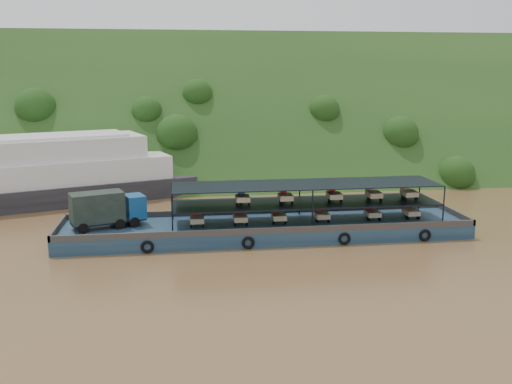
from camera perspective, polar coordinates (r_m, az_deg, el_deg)
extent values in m
plane|color=brown|center=(50.55, 2.73, -4.19)|extent=(160.00, 160.00, 0.00)
cube|color=#193613|center=(85.35, -1.76, 2.50)|extent=(140.00, 39.60, 39.60)
cube|color=#122942|center=(49.65, 1.00, -3.75)|extent=(35.00, 7.00, 1.20)
cube|color=#592D19|center=(52.68, 0.42, -1.87)|extent=(35.00, 0.20, 0.50)
cube|color=#592D19|center=(46.19, 1.66, -3.87)|extent=(35.00, 0.20, 0.50)
cube|color=#592D19|center=(54.83, 19.28, -2.00)|extent=(0.20, 7.00, 0.50)
cube|color=#592D19|center=(49.84, -19.21, -3.36)|extent=(0.20, 7.00, 0.50)
torus|color=black|center=(45.75, -10.81, -5.42)|extent=(1.06, 0.26, 1.06)
torus|color=black|center=(46.02, -0.78, -5.10)|extent=(1.06, 0.26, 1.06)
torus|color=black|center=(47.64, 8.84, -4.64)|extent=(1.06, 0.26, 1.06)
torus|color=black|center=(50.08, 16.55, -4.18)|extent=(1.06, 0.26, 1.06)
cylinder|color=black|center=(48.19, -16.92, -3.49)|extent=(0.93, 0.58, 0.88)
cylinder|color=black|center=(49.95, -17.32, -2.98)|extent=(0.93, 0.58, 0.88)
cylinder|color=black|center=(48.78, -13.46, -3.11)|extent=(0.93, 0.58, 0.88)
cylinder|color=black|center=(50.52, -13.98, -2.62)|extent=(0.93, 0.58, 0.88)
cylinder|color=black|center=(49.07, -12.07, -2.95)|extent=(0.93, 0.58, 0.88)
cylinder|color=black|center=(50.81, -12.63, -2.47)|extent=(0.93, 0.58, 0.88)
cube|color=black|center=(49.46, -14.53, -2.80)|extent=(6.29, 3.82, 0.18)
cube|color=navy|center=(49.76, -12.02, -1.39)|extent=(2.12, 2.49, 1.94)
cube|color=black|center=(49.87, -11.21, -0.91)|extent=(0.64, 1.68, 0.79)
cube|color=black|center=(48.98, -15.61, -1.46)|extent=(4.69, 3.40, 2.47)
cube|color=black|center=(49.74, 4.99, -1.08)|extent=(23.00, 5.00, 0.12)
cube|color=black|center=(49.39, 5.03, 0.77)|extent=(23.00, 5.00, 0.08)
cylinder|color=black|center=(46.08, -8.38, -2.23)|extent=(0.12, 0.12, 3.30)
cylinder|color=black|center=(50.94, -8.36, -0.86)|extent=(0.12, 0.12, 3.30)
cylinder|color=black|center=(47.38, 5.67, -1.77)|extent=(0.12, 0.12, 3.30)
cylinder|color=black|center=(52.12, 4.38, -0.48)|extent=(0.12, 0.12, 3.30)
cylinder|color=black|center=(51.28, 18.26, -1.26)|extent=(0.12, 0.12, 3.30)
cylinder|color=black|center=(55.69, 16.02, -0.10)|extent=(0.12, 0.12, 3.30)
cylinder|color=black|center=(49.89, -5.98, -2.72)|extent=(0.12, 0.52, 0.52)
cylinder|color=black|center=(48.13, -6.50, -3.28)|extent=(0.14, 0.52, 0.52)
cylinder|color=black|center=(48.17, -5.31, -3.24)|extent=(0.14, 0.52, 0.52)
cube|color=#C3B18A|center=(48.40, -5.93, -2.76)|extent=(1.15, 1.50, 0.44)
cube|color=red|center=(49.47, -5.98, -2.22)|extent=(0.55, 0.80, 0.80)
cube|color=red|center=(49.15, -5.99, -1.72)|extent=(0.50, 0.10, 0.10)
cylinder|color=black|center=(50.14, -1.77, -2.58)|extent=(0.12, 0.52, 0.52)
cylinder|color=black|center=(48.35, -2.13, -3.13)|extent=(0.14, 0.52, 0.52)
cylinder|color=black|center=(48.46, -0.95, -3.09)|extent=(0.14, 0.52, 0.52)
cube|color=beige|center=(48.65, -1.59, -2.62)|extent=(1.15, 1.50, 0.44)
cube|color=#A8140B|center=(49.72, -1.74, -2.09)|extent=(0.55, 0.80, 0.80)
cube|color=#A8140B|center=(49.40, -1.71, -1.58)|extent=(0.50, 0.10, 0.10)
cylinder|color=black|center=(50.59, 1.99, -2.45)|extent=(0.12, 0.52, 0.52)
cylinder|color=black|center=(48.79, 1.78, -2.99)|extent=(0.14, 0.52, 0.52)
cylinder|color=black|center=(48.97, 2.94, -2.95)|extent=(0.14, 0.52, 0.52)
cube|color=#C0B487|center=(49.13, 2.29, -2.48)|extent=(1.15, 1.50, 0.44)
cube|color=red|center=(50.18, 2.06, -1.96)|extent=(0.55, 0.80, 0.80)
cube|color=red|center=(49.87, 2.10, -1.46)|extent=(0.50, 0.10, 0.10)
cylinder|color=black|center=(51.38, 6.19, -2.29)|extent=(0.12, 0.52, 0.52)
cylinder|color=black|center=(49.57, 6.14, -2.82)|extent=(0.14, 0.52, 0.52)
cylinder|color=black|center=(49.82, 7.25, -2.77)|extent=(0.14, 0.52, 0.52)
cube|color=tan|center=(49.93, 6.61, -2.32)|extent=(1.15, 1.50, 0.44)
cube|color=red|center=(50.97, 6.29, -1.81)|extent=(0.55, 0.80, 0.80)
cube|color=red|center=(50.66, 6.36, -1.31)|extent=(0.50, 0.10, 0.10)
cylinder|color=black|center=(52.67, 11.04, -2.09)|extent=(0.12, 0.52, 0.52)
cylinder|color=black|center=(50.86, 11.16, -2.60)|extent=(0.14, 0.52, 0.52)
cylinder|color=black|center=(51.20, 12.22, -2.55)|extent=(0.14, 0.52, 0.52)
cube|color=tan|center=(51.26, 11.58, -2.11)|extent=(1.15, 1.50, 0.44)
cube|color=#AE0B21|center=(52.27, 11.17, -1.61)|extent=(0.55, 0.80, 0.80)
cube|color=#AE0B21|center=(51.98, 11.26, -1.13)|extent=(0.50, 0.10, 0.10)
cylinder|color=black|center=(53.93, 14.65, -1.93)|extent=(0.12, 0.52, 0.52)
cylinder|color=black|center=(52.14, 14.90, -2.42)|extent=(0.14, 0.52, 0.52)
cylinder|color=black|center=(52.53, 15.90, -2.37)|extent=(0.14, 0.52, 0.52)
cube|color=beige|center=(52.56, 15.27, -1.94)|extent=(1.15, 1.50, 0.44)
cube|color=red|center=(53.55, 14.80, -1.46)|extent=(0.55, 0.80, 0.80)
cube|color=red|center=(53.26, 14.91, -0.99)|extent=(0.50, 0.10, 0.10)
cylinder|color=black|center=(49.75, -1.55, -0.66)|extent=(0.12, 0.52, 0.52)
cylinder|color=black|center=(47.95, -1.90, -1.14)|extent=(0.14, 0.52, 0.52)
cylinder|color=black|center=(48.07, -0.72, -1.11)|extent=(0.14, 0.52, 0.52)
cube|color=beige|center=(48.27, -1.36, -0.64)|extent=(1.15, 1.50, 0.44)
cube|color=#1C3EAB|center=(49.35, -1.51, -0.14)|extent=(0.55, 0.80, 0.80)
cube|color=#1C3EAB|center=(49.05, -1.49, 0.38)|extent=(0.50, 0.10, 0.10)
cylinder|color=black|center=(50.29, 2.65, -0.53)|extent=(0.12, 0.52, 0.52)
cylinder|color=black|center=(48.48, 2.46, -1.00)|extent=(0.14, 0.52, 0.52)
cylinder|color=black|center=(48.66, 3.62, -0.97)|extent=(0.14, 0.52, 0.52)
cube|color=beige|center=(48.83, 2.97, -0.50)|extent=(1.15, 1.50, 0.44)
cube|color=#B80C17|center=(49.89, 2.72, -0.02)|extent=(0.55, 0.80, 0.80)
cube|color=#B80C17|center=(49.60, 2.77, 0.50)|extent=(0.50, 0.10, 0.10)
cylinder|color=black|center=(51.25, 7.39, -0.38)|extent=(0.12, 0.52, 0.52)
cylinder|color=black|center=(49.43, 7.38, -0.84)|extent=(0.14, 0.52, 0.52)
cylinder|color=black|center=(49.70, 8.49, -0.80)|extent=(0.14, 0.52, 0.52)
cube|color=tan|center=(49.81, 7.84, -0.35)|extent=(1.15, 1.50, 0.44)
cube|color=#B90C14|center=(50.86, 7.49, 0.12)|extent=(0.55, 0.80, 0.80)
cube|color=#B90C14|center=(50.57, 7.57, 0.63)|extent=(0.50, 0.10, 0.10)
cylinder|color=black|center=(52.30, 11.17, -0.26)|extent=(0.12, 0.52, 0.52)
cylinder|color=black|center=(50.48, 11.29, -0.70)|extent=(0.14, 0.52, 0.52)
cylinder|color=black|center=(50.82, 12.36, -0.67)|extent=(0.14, 0.52, 0.52)
cube|color=tan|center=(50.90, 11.71, -0.23)|extent=(1.15, 1.50, 0.44)
cube|color=beige|center=(51.92, 11.30, 0.23)|extent=(0.55, 0.80, 0.80)
cube|color=beige|center=(51.64, 11.39, 0.73)|extent=(0.50, 0.10, 0.10)
cylinder|color=black|center=(53.45, 14.46, -0.15)|extent=(0.12, 0.52, 0.52)
cylinder|color=black|center=(51.64, 14.70, -0.58)|extent=(0.14, 0.52, 0.52)
cylinder|color=black|center=(52.03, 15.72, -0.55)|extent=(0.14, 0.52, 0.52)
cube|color=#C6B08C|center=(52.07, 15.08, -0.12)|extent=(1.15, 1.50, 0.44)
cube|color=beige|center=(53.07, 14.61, 0.33)|extent=(0.55, 0.80, 0.80)
cube|color=beige|center=(52.80, 14.72, 0.82)|extent=(0.50, 0.10, 0.10)
cube|color=black|center=(66.36, -22.05, -0.19)|extent=(37.08, 20.58, 2.17)
cube|color=silver|center=(65.94, -22.21, 1.81)|extent=(31.66, 17.92, 2.53)
cube|color=silver|center=(65.59, -22.38, 3.91)|extent=(26.25, 15.26, 2.35)
cube|color=silver|center=(65.44, -22.47, 5.04)|extent=(22.55, 13.20, 0.27)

